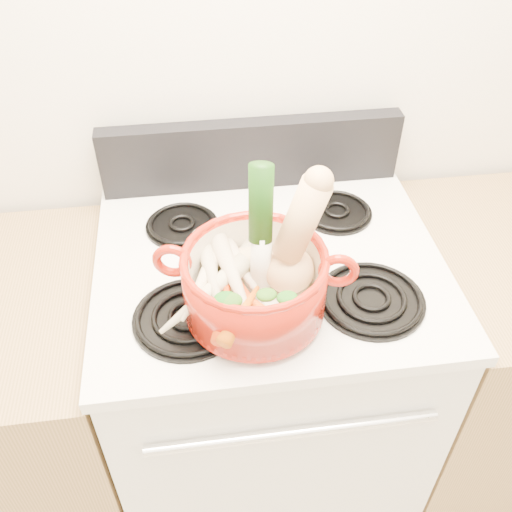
{
  "coord_description": "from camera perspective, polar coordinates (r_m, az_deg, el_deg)",
  "views": [
    {
      "loc": [
        -0.16,
        0.46,
        1.81
      ],
      "look_at": [
        -0.05,
        1.22,
        1.13
      ],
      "focal_mm": 40.0,
      "sensor_mm": 36.0,
      "label": 1
    }
  ],
  "objects": [
    {
      "name": "wall_back",
      "position": [
        1.4,
        -0.77,
        20.37
      ],
      "size": [
        3.5,
        0.02,
        2.6
      ],
      "primitive_type": "cube",
      "color": "white",
      "rests_on": "floor"
    },
    {
      "name": "stove_body",
      "position": [
        1.66,
        1.05,
        -12.92
      ],
      "size": [
        0.76,
        0.65,
        0.92
      ],
      "primitive_type": "cube",
      "color": "silver",
      "rests_on": "floor"
    },
    {
      "name": "cooktop",
      "position": [
        1.3,
        1.31,
        -0.74
      ],
      "size": [
        0.78,
        0.67,
        0.03
      ],
      "primitive_type": "cube",
      "color": "white",
      "rests_on": "stove_body"
    },
    {
      "name": "control_backsplash",
      "position": [
        1.47,
        -0.43,
        10.19
      ],
      "size": [
        0.76,
        0.05,
        0.18
      ],
      "primitive_type": "cube",
      "color": "black",
      "rests_on": "cooktop"
    },
    {
      "name": "oven_handle",
      "position": [
        1.21,
        3.77,
        -17.24
      ],
      "size": [
        0.6,
        0.02,
        0.02
      ],
      "primitive_type": "cylinder",
      "rotation": [
        0.0,
        1.57,
        0.0
      ],
      "color": "silver",
      "rests_on": "stove_body"
    },
    {
      "name": "burner_front_left",
      "position": [
        1.16,
        -6.83,
        -6.05
      ],
      "size": [
        0.22,
        0.22,
        0.02
      ],
      "primitive_type": "cylinder",
      "color": "black",
      "rests_on": "cooktop"
    },
    {
      "name": "burner_front_right",
      "position": [
        1.21,
        11.47,
        -4.16
      ],
      "size": [
        0.22,
        0.22,
        0.02
      ],
      "primitive_type": "cylinder",
      "color": "black",
      "rests_on": "cooktop"
    },
    {
      "name": "burner_back_left",
      "position": [
        1.38,
        -7.42,
        3.19
      ],
      "size": [
        0.17,
        0.17,
        0.02
      ],
      "primitive_type": "cylinder",
      "color": "black",
      "rests_on": "cooktop"
    },
    {
      "name": "burner_back_right",
      "position": [
        1.42,
        8.08,
        4.48
      ],
      "size": [
        0.17,
        0.17,
        0.02
      ],
      "primitive_type": "cylinder",
      "color": "black",
      "rests_on": "cooktop"
    },
    {
      "name": "dutch_oven",
      "position": [
        1.1,
        -0.14,
        -2.75
      ],
      "size": [
        0.33,
        0.33,
        0.14
      ],
      "primitive_type": "cylinder",
      "rotation": [
        0.0,
        0.0,
        -0.22
      ],
      "color": "maroon",
      "rests_on": "burner_front_left"
    },
    {
      "name": "pot_handle_left",
      "position": [
        1.09,
        -8.39,
        -0.48
      ],
      "size": [
        0.08,
        0.03,
        0.08
      ],
      "primitive_type": "torus",
      "rotation": [
        1.57,
        0.0,
        -0.22
      ],
      "color": "maroon",
      "rests_on": "dutch_oven"
    },
    {
      "name": "pot_handle_right",
      "position": [
        1.07,
        8.26,
        -1.45
      ],
      "size": [
        0.08,
        0.03,
        0.08
      ],
      "primitive_type": "torus",
      "rotation": [
        1.57,
        0.0,
        -0.22
      ],
      "color": "maroon",
      "rests_on": "dutch_oven"
    },
    {
      "name": "squash",
      "position": [
        1.07,
        4.07,
        1.84
      ],
      "size": [
        0.18,
        0.12,
        0.27
      ],
      "primitive_type": null,
      "rotation": [
        0.0,
        0.31,
        0.06
      ],
      "color": "tan",
      "rests_on": "dutch_oven"
    },
    {
      "name": "leek",
      "position": [
        1.06,
        0.52,
        2.57
      ],
      "size": [
        0.06,
        0.08,
        0.3
      ],
      "primitive_type": "cylinder",
      "rotation": [
        -0.08,
        0.0,
        -0.22
      ],
      "color": "white",
      "rests_on": "dutch_oven"
    },
    {
      "name": "ginger",
      "position": [
        1.18,
        -0.51,
        -0.2
      ],
      "size": [
        0.09,
        0.06,
        0.05
      ],
      "primitive_type": "ellipsoid",
      "rotation": [
        0.0,
        0.0,
        0.03
      ],
      "color": "tan",
      "rests_on": "dutch_oven"
    },
    {
      "name": "parsnip_0",
      "position": [
        1.15,
        -2.23,
        -2.1
      ],
      "size": [
        0.14,
        0.21,
        0.06
      ],
      "primitive_type": "cone",
      "rotation": [
        1.66,
        0.0,
        -0.51
      ],
      "color": "beige",
      "rests_on": "dutch_oven"
    },
    {
      "name": "parsnip_1",
      "position": [
        1.1,
        -5.2,
        -3.84
      ],
      "size": [
        0.21,
        0.17,
        0.07
      ],
      "primitive_type": "cone",
      "rotation": [
        1.66,
        0.0,
        -0.91
      ],
      "color": "beige",
      "rests_on": "dutch_oven"
    },
    {
      "name": "parsnip_2",
      "position": [
        1.15,
        -1.6,
        -0.76
      ],
      "size": [
        0.11,
        0.2,
        0.06
      ],
      "primitive_type": "cone",
      "rotation": [
        1.66,
        0.0,
        0.35
      ],
      "color": "beige",
      "rests_on": "dutch_oven"
    },
    {
      "name": "parsnip_3",
      "position": [
        1.11,
        -5.55,
        -2.74
      ],
      "size": [
        0.12,
        0.18,
        0.05
      ],
      "primitive_type": "cone",
      "rotation": [
        1.66,
        0.0,
        -0.48
      ],
      "color": "#EFE0C3",
      "rests_on": "dutch_oven"
    },
    {
      "name": "parsnip_4",
      "position": [
        1.12,
        -4.48,
        -1.67
      ],
      "size": [
        0.07,
        0.22,
        0.06
      ],
      "primitive_type": "cone",
      "rotation": [
        1.66,
        0.0,
        0.11
      ],
      "color": "beige",
      "rests_on": "dutch_oven"
    },
    {
      "name": "parsnip_5",
      "position": [
        1.11,
        -2.4,
        -1.79
      ],
      "size": [
        0.1,
        0.25,
        0.07
      ],
      "primitive_type": "cone",
      "rotation": [
        1.66,
        0.0,
        0.21
      ],
      "color": "beige",
      "rests_on": "dutch_oven"
    },
    {
      "name": "carrot_0",
      "position": [
        1.1,
        -0.52,
        -4.73
      ],
      "size": [
        0.07,
        0.15,
        0.04
      ],
      "primitive_type": "cone",
      "rotation": [
        1.66,
        0.0,
        0.27
      ],
      "color": "#B73009",
      "rests_on": "dutch_oven"
    },
    {
      "name": "carrot_1",
      "position": [
        1.08,
        -3.19,
        -5.39
      ],
      "size": [
        0.06,
        0.16,
        0.05
      ],
      "primitive_type": "cone",
      "rotation": [
        1.66,
        0.0,
        -0.21
      ],
      "color": "#C53E09",
      "rests_on": "dutch_oven"
    },
    {
      "name": "carrot_2",
      "position": [
        1.07,
        0.2,
        -5.2
      ],
      "size": [
        0.12,
        0.14,
        0.04
      ],
      "primitive_type": "cone",
      "rotation": [
        1.66,
        0.0,
        0.63
      ],
      "color": "#D1540A",
      "rests_on": "dutch_oven"
    },
    {
      "name": "carrot_3",
      "position": [
        1.05,
        -1.47,
        -5.91
      ],
      "size": [
        0.1,
        0.14,
        0.04
      ],
      "primitive_type": "cone",
      "rotation": [
        1.66,
        0.0,
        -0.57
      ],
      "color": "#C45509",
      "rests_on": "dutch_oven"
    }
  ]
}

